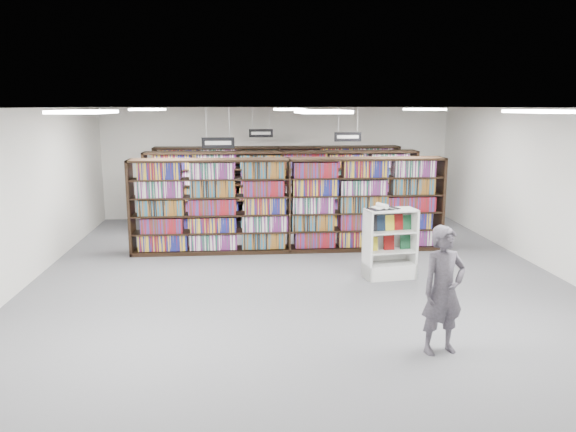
{
  "coord_description": "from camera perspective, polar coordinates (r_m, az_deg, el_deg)",
  "views": [
    {
      "loc": [
        -1.05,
        -10.31,
        3.23
      ],
      "look_at": [
        -0.14,
        0.5,
        1.1
      ],
      "focal_mm": 35.0,
      "sensor_mm": 36.0,
      "label": 1
    }
  ],
  "objects": [
    {
      "name": "troffer_front_center",
      "position": [
        7.39,
        3.43,
        10.53
      ],
      "size": [
        0.6,
        1.2,
        0.04
      ],
      "primitive_type": "cube",
      "color": "white",
      "rests_on": "ceiling"
    },
    {
      "name": "troffer_front_right",
      "position": [
        8.36,
        24.55,
        9.64
      ],
      "size": [
        0.6,
        1.2,
        0.04
      ],
      "primitive_type": "cube",
      "color": "white",
      "rests_on": "ceiling"
    },
    {
      "name": "bookshelf_row_mid",
      "position": [
        14.52,
        -0.59,
        2.47
      ],
      "size": [
        7.0,
        0.6,
        2.1
      ],
      "color": "black",
      "rests_on": "floor"
    },
    {
      "name": "aisle_sign_center",
      "position": [
        15.34,
        -2.76,
        8.48
      ],
      "size": [
        0.65,
        0.02,
        0.8
      ],
      "color": "#B2B2B7",
      "rests_on": "ceiling"
    },
    {
      "name": "shopper",
      "position": [
        7.68,
        15.5,
        -7.29
      ],
      "size": [
        0.71,
        0.55,
        1.72
      ],
      "primitive_type": "imported",
      "rotation": [
        0.0,
        0.0,
        0.25
      ],
      "color": "#524D59",
      "rests_on": "floor"
    },
    {
      "name": "wall_back",
      "position": [
        16.43,
        -1.11,
        5.41
      ],
      "size": [
        10.0,
        0.1,
        3.2
      ],
      "primitive_type": "cube",
      "color": "silver",
      "rests_on": "ground"
    },
    {
      "name": "ceiling",
      "position": [
        10.37,
        1.04,
        10.94
      ],
      "size": [
        10.0,
        12.0,
        0.1
      ],
      "primitive_type": "cube",
      "color": "white",
      "rests_on": "wall_back"
    },
    {
      "name": "wall_right",
      "position": [
        12.07,
        25.37,
        2.27
      ],
      "size": [
        0.1,
        12.0,
        3.2
      ],
      "primitive_type": "cube",
      "color": "silver",
      "rests_on": "ground"
    },
    {
      "name": "troffer_back_right",
      "position": [
        12.96,
        13.64,
        10.49
      ],
      "size": [
        0.6,
        1.2,
        0.04
      ],
      "primitive_type": "cube",
      "color": "white",
      "rests_on": "ceiling"
    },
    {
      "name": "wall_front",
      "position": [
        4.73,
        8.45,
        -9.19
      ],
      "size": [
        10.0,
        0.1,
        3.2
      ],
      "primitive_type": "cube",
      "color": "silver",
      "rests_on": "ground"
    },
    {
      "name": "aisle_sign_left",
      "position": [
        11.34,
        -7.12,
        7.49
      ],
      "size": [
        0.65,
        0.02,
        0.8
      ],
      "color": "#B2B2B7",
      "rests_on": "ceiling"
    },
    {
      "name": "endcap_display",
      "position": [
        10.9,
        10.2,
        -3.8
      ],
      "size": [
        1.01,
        0.6,
        1.33
      ],
      "rotation": [
        0.0,
        0.0,
        0.14
      ],
      "color": "silver",
      "rests_on": "floor"
    },
    {
      "name": "troffer_back_left",
      "position": [
        12.47,
        -14.03,
        10.46
      ],
      "size": [
        0.6,
        1.2,
        0.04
      ],
      "primitive_type": "cube",
      "color": "white",
      "rests_on": "ceiling"
    },
    {
      "name": "troffer_front_left",
      "position": [
        7.57,
        -20.03,
        9.91
      ],
      "size": [
        0.6,
        1.2,
        0.04
      ],
      "primitive_type": "cube",
      "color": "white",
      "rests_on": "ceiling"
    },
    {
      "name": "bookshelf_row_far",
      "position": [
        16.2,
        -1.03,
        3.37
      ],
      "size": [
        7.0,
        0.6,
        2.1
      ],
      "color": "black",
      "rests_on": "floor"
    },
    {
      "name": "troffer_back_center",
      "position": [
        12.36,
        0.08,
        10.78
      ],
      "size": [
        0.6,
        1.2,
        0.04
      ],
      "primitive_type": "cube",
      "color": "white",
      "rests_on": "ceiling"
    },
    {
      "name": "aisle_sign_right",
      "position": [
        13.57,
        6.1,
        8.09
      ],
      "size": [
        0.65,
        0.02,
        0.8
      ],
      "color": "#B2B2B7",
      "rests_on": "ceiling"
    },
    {
      "name": "wall_left",
      "position": [
        11.17,
        -25.46,
        1.62
      ],
      "size": [
        0.1,
        12.0,
        3.2
      ],
      "primitive_type": "cube",
      "color": "silver",
      "rests_on": "ground"
    },
    {
      "name": "floor",
      "position": [
        10.86,
        0.98,
        -6.2
      ],
      "size": [
        12.0,
        12.0,
        0.0
      ],
      "primitive_type": "plane",
      "color": "#4F4F54",
      "rests_on": "ground"
    },
    {
      "name": "bookshelf_row_near",
      "position": [
        12.55,
        0.08,
        1.1
      ],
      "size": [
        7.0,
        0.6,
        2.1
      ],
      "color": "black",
      "rests_on": "floor"
    },
    {
      "name": "open_book",
      "position": [
        10.68,
        9.6,
        0.89
      ],
      "size": [
        0.64,
        0.51,
        0.13
      ],
      "rotation": [
        0.0,
        0.0,
        0.36
      ],
      "color": "black",
      "rests_on": "endcap_display"
    }
  ]
}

